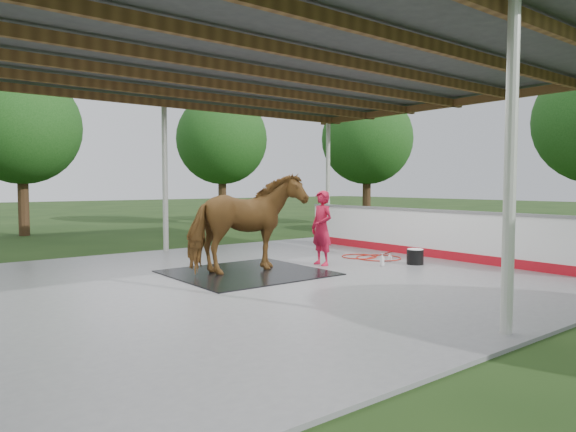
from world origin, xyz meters
TOP-DOWN VIEW (x-y plane):
  - ground at (0.00, 0.00)m, footprint 100.00×100.00m
  - concrete_slab at (0.00, 0.00)m, footprint 12.00×10.00m
  - pavilion_structure at (0.00, -0.00)m, footprint 12.60×10.60m
  - dasher_board at (4.60, 0.00)m, footprint 0.16×8.00m
  - tree_belt at (0.30, 0.90)m, footprint 28.00×28.00m
  - rubber_mat at (-0.15, 0.59)m, footprint 2.83×2.66m
  - horse at (-0.15, 0.59)m, footprint 2.35×1.13m
  - handler at (1.69, 0.47)m, footprint 0.41×0.60m
  - wash_bucket at (3.37, -0.72)m, footprint 0.37×0.37m
  - soap_bottle_a at (2.58, -0.46)m, footprint 0.15×0.15m
  - soap_bottle_b at (3.34, -0.02)m, footprint 0.11×0.11m
  - hose_coil at (3.35, 0.57)m, footprint 1.79×1.38m

SIDE VIEW (x-z plane):
  - ground at x=0.00m, z-range 0.00..0.00m
  - concrete_slab at x=0.00m, z-range 0.00..0.05m
  - rubber_mat at x=-0.15m, z-range 0.05..0.07m
  - hose_coil at x=3.35m, z-range 0.05..0.07m
  - soap_bottle_b at x=3.34m, z-range 0.05..0.22m
  - soap_bottle_a at x=2.58m, z-range 0.05..0.33m
  - wash_bucket at x=3.37m, z-range 0.05..0.39m
  - dasher_board at x=4.60m, z-range 0.02..1.17m
  - handler at x=1.69m, z-range 0.05..1.66m
  - horse at x=-0.15m, z-range 0.07..2.03m
  - tree_belt at x=0.30m, z-range 0.89..6.69m
  - pavilion_structure at x=0.00m, z-range 1.94..5.99m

